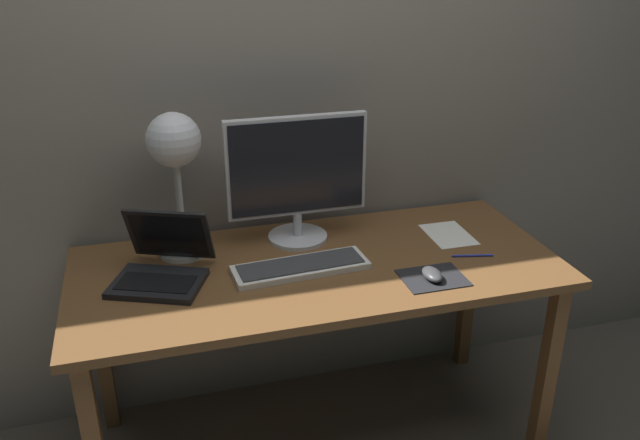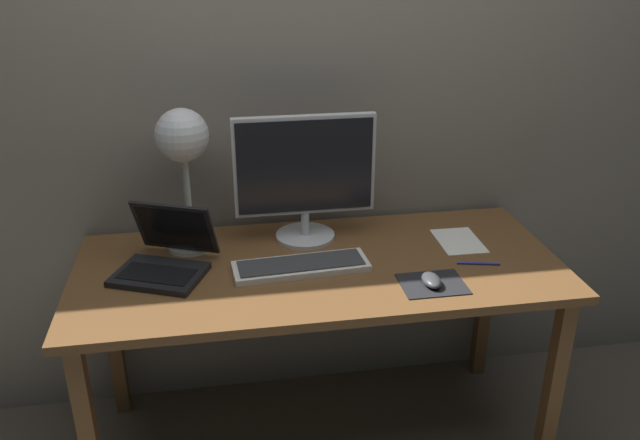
{
  "view_description": "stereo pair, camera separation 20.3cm",
  "coord_description": "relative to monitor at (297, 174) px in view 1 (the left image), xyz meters",
  "views": [
    {
      "loc": [
        -0.51,
        -1.84,
        1.75
      ],
      "look_at": [
        -0.0,
        -0.05,
        0.92
      ],
      "focal_mm": 36.59,
      "sensor_mm": 36.0,
      "label": 1
    },
    {
      "loc": [
        -0.31,
        -1.88,
        1.75
      ],
      "look_at": [
        -0.0,
        -0.05,
        0.92
      ],
      "focal_mm": 36.59,
      "sensor_mm": 36.0,
      "label": 2
    }
  ],
  "objects": [
    {
      "name": "ground_plane",
      "position": [
        0.02,
        -0.2,
        -0.98
      ],
      "size": [
        4.8,
        4.8,
        0.0
      ],
      "primitive_type": "plane",
      "color": "brown",
      "rests_on": "ground"
    },
    {
      "name": "back_wall",
      "position": [
        0.02,
        0.2,
        0.32
      ],
      "size": [
        4.8,
        0.06,
        2.6
      ],
      "primitive_type": "cube",
      "color": "gray",
      "rests_on": "ground"
    },
    {
      "name": "desk",
      "position": [
        0.02,
        -0.2,
        -0.32
      ],
      "size": [
        1.6,
        0.7,
        0.74
      ],
      "color": "brown",
      "rests_on": "ground"
    },
    {
      "name": "monitor",
      "position": [
        0.0,
        0.0,
        0.0
      ],
      "size": [
        0.49,
        0.21,
        0.45
      ],
      "color": "silver",
      "rests_on": "desk"
    },
    {
      "name": "keyboard_main",
      "position": [
        -0.05,
        -0.23,
        -0.23
      ],
      "size": [
        0.45,
        0.17,
        0.03
      ],
      "color": "silver",
      "rests_on": "desk"
    },
    {
      "name": "laptop",
      "position": [
        -0.47,
        -0.15,
        -0.19
      ],
      "size": [
        0.36,
        0.36,
        0.21
      ],
      "color": "black",
      "rests_on": "desk"
    },
    {
      "name": "desk_lamp",
      "position": [
        -0.4,
        0.0,
        0.12
      ],
      "size": [
        0.18,
        0.18,
        0.49
      ],
      "color": "beige",
      "rests_on": "desk"
    },
    {
      "name": "mousepad",
      "position": [
        0.34,
        -0.4,
        -0.24
      ],
      "size": [
        0.2,
        0.16,
        0.0
      ],
      "primitive_type": "cube",
      "color": "black",
      "rests_on": "desk"
    },
    {
      "name": "mouse",
      "position": [
        0.33,
        -0.4,
        -0.22
      ],
      "size": [
        0.06,
        0.1,
        0.03
      ],
      "primitive_type": "ellipsoid",
      "color": "#38383A",
      "rests_on": "mousepad"
    },
    {
      "name": "paper_sheet_near_mouse",
      "position": [
        0.53,
        -0.12,
        -0.24
      ],
      "size": [
        0.15,
        0.21,
        0.0
      ],
      "primitive_type": "cube",
      "rotation": [
        0.0,
        0.0,
        -0.01
      ],
      "color": "white",
      "rests_on": "desk"
    },
    {
      "name": "pen",
      "position": [
        0.53,
        -0.3,
        -0.24
      ],
      "size": [
        0.14,
        0.04,
        0.01
      ],
      "primitive_type": "cylinder",
      "rotation": [
        0.0,
        1.57,
        -0.23
      ],
      "color": "#2633A5",
      "rests_on": "desk"
    }
  ]
}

